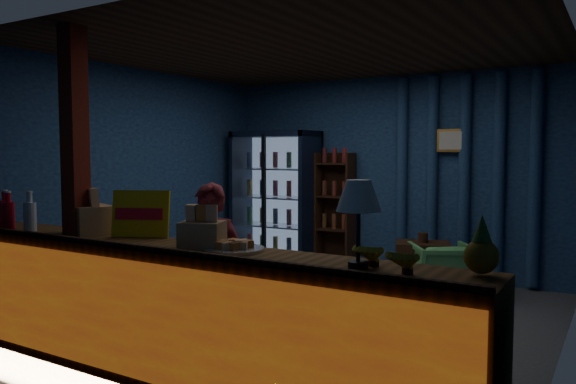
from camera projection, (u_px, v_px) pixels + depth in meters
name	position (u px, v px, depth m)	size (l,w,h in m)	color
ground	(307.00, 312.00, 5.64)	(4.60, 4.60, 0.00)	#515154
room_walls	(308.00, 156.00, 5.52)	(4.60, 4.60, 4.60)	navy
counter	(176.00, 312.00, 3.97)	(4.40, 0.57, 0.99)	brown
support_post	(76.00, 191.00, 4.46)	(0.16, 0.16, 2.60)	maroon
beverage_cooler	(278.00, 199.00, 8.01)	(1.20, 0.62, 1.90)	black
bottle_shelf	(336.00, 211.00, 7.70)	(0.50, 0.28, 1.60)	#3D2213
curtain_folds	(464.00, 177.00, 6.85)	(1.74, 0.14, 2.50)	navy
framed_picture	(452.00, 141.00, 6.86)	(0.36, 0.04, 0.28)	gold
shopkeeper	(211.00, 270.00, 4.38)	(0.50, 0.33, 1.37)	maroon
green_chair	(442.00, 270.00, 6.27)	(0.64, 0.65, 0.59)	#5DBB61
side_table	(423.00, 266.00, 6.53)	(0.74, 0.64, 0.67)	#3D2213
yellow_sign	(141.00, 214.00, 4.35)	(0.45, 0.27, 0.36)	#DEB90B
soda_bottles	(14.00, 214.00, 4.73)	(0.45, 0.18, 0.34)	red
snack_box_left	(91.00, 217.00, 4.56)	(0.43, 0.40, 0.37)	#AE7E54
snack_box_centre	(202.00, 233.00, 3.85)	(0.35, 0.32, 0.30)	#AE7E54
pastry_tray	(234.00, 248.00, 3.74)	(0.41, 0.41, 0.07)	silver
banana_bunches	(388.00, 258.00, 3.11)	(0.45, 0.28, 0.15)	yellow
table_lamp	(359.00, 199.00, 3.16)	(0.26, 0.26, 0.50)	black
pineapple	(482.00, 251.00, 2.99)	(0.19, 0.19, 0.32)	olive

